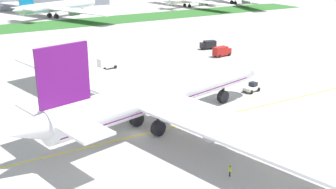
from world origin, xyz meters
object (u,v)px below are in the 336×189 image
at_px(airliner_foreground, 159,95).
at_px(service_truck_fuel_bowser, 107,63).
at_px(ground_crew_marshaller_front, 230,170).
at_px(service_truck_baggage_loader, 222,51).
at_px(pushback_tug, 252,88).
at_px(service_truck_catering_van, 208,45).
at_px(parked_airliner_far_left, 56,7).

height_order(airliner_foreground, service_truck_fuel_bowser, airliner_foreground).
xyz_separation_m(ground_crew_marshaller_front, service_truck_baggage_loader, (43.34, 58.37, 0.56)).
height_order(airliner_foreground, pushback_tug, airliner_foreground).
bearing_deg(pushback_tug, ground_crew_marshaller_front, -135.76).
relative_size(service_truck_baggage_loader, service_truck_catering_van, 1.14).
relative_size(pushback_tug, service_truck_baggage_loader, 0.94).
relative_size(service_truck_catering_van, parked_airliner_far_left, 0.07).
relative_size(pushback_tug, parked_airliner_far_left, 0.08).
relative_size(airliner_foreground, service_truck_catering_van, 16.30).
bearing_deg(ground_crew_marshaller_front, pushback_tug, 44.24).
xyz_separation_m(pushback_tug, service_truck_baggage_loader, (14.95, 30.73, 0.66)).
bearing_deg(service_truck_fuel_bowser, pushback_tug, -59.05).
relative_size(pushback_tug, ground_crew_marshaller_front, 3.34).
bearing_deg(airliner_foreground, service_truck_catering_van, 46.36).
distance_m(pushback_tug, service_truck_catering_van, 44.47).
distance_m(service_truck_baggage_loader, parked_airliner_far_left, 106.11).
relative_size(airliner_foreground, ground_crew_marshaller_front, 50.79).
relative_size(pushback_tug, service_truck_catering_van, 1.07).
relative_size(ground_crew_marshaller_front, service_truck_baggage_loader, 0.28).
relative_size(service_truck_baggage_loader, service_truck_fuel_bowser, 1.11).
xyz_separation_m(service_truck_catering_van, parked_airliner_far_left, (-22.59, 93.85, 3.68)).
bearing_deg(airliner_foreground, ground_crew_marshaller_front, -90.74).
xyz_separation_m(service_truck_baggage_loader, service_truck_catering_van, (2.31, 10.25, -0.12)).
xyz_separation_m(airliner_foreground, service_truck_catering_van, (45.38, 47.58, -4.60)).
bearing_deg(service_truck_fuel_bowser, service_truck_baggage_loader, -6.76).
xyz_separation_m(ground_crew_marshaller_front, service_truck_catering_van, (45.65, 68.62, 0.44)).
distance_m(service_truck_baggage_loader, service_truck_catering_van, 10.51).
bearing_deg(service_truck_baggage_loader, ground_crew_marshaller_front, -126.59).
xyz_separation_m(service_truck_baggage_loader, parked_airliner_far_left, (-20.28, 104.09, 3.56)).
bearing_deg(service_truck_baggage_loader, parked_airliner_far_left, 101.03).
bearing_deg(airliner_foreground, parked_airliner_far_left, 80.85).
bearing_deg(ground_crew_marshaller_front, service_truck_catering_van, 56.37).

